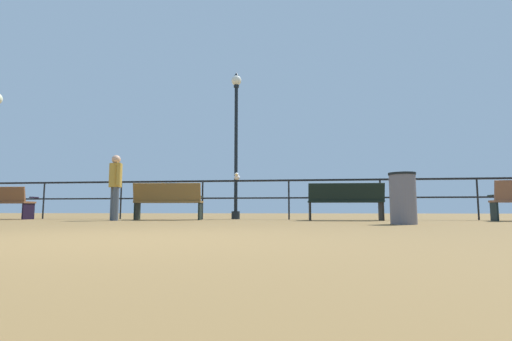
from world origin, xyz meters
TOP-DOWN VIEW (x-y plane):
  - ground_plane at (0.00, 0.00)m, footprint 60.00×60.00m
  - pier_railing at (-0.00, 7.34)m, footprint 21.43×0.05m
  - bench_near_left at (-1.86, 6.46)m, footprint 1.75×0.69m
  - bench_near_right at (2.58, 6.46)m, footprint 1.80×0.72m
  - lamppost_center at (-0.32, 7.68)m, footprint 0.29×0.29m
  - person_by_bench at (-2.91, 5.72)m, footprint 0.40×0.38m
  - seagull_on_rail at (-0.23, 7.32)m, footprint 0.17×0.41m
  - trash_bin at (3.31, 4.00)m, footprint 0.47×0.47m

SIDE VIEW (x-z plane):
  - ground_plane at x=0.00m, z-range 0.00..0.00m
  - trash_bin at x=3.31m, z-range 0.00..0.90m
  - bench_near_right at x=2.58m, z-range 0.06..0.95m
  - bench_near_left at x=-1.86m, z-range 0.06..1.00m
  - pier_railing at x=0.00m, z-range 0.26..1.34m
  - person_by_bench at x=-2.91m, z-range 0.12..1.69m
  - seagull_on_rail at x=-0.23m, z-range 1.06..1.25m
  - lamppost_center at x=-0.32m, z-range 0.33..4.58m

